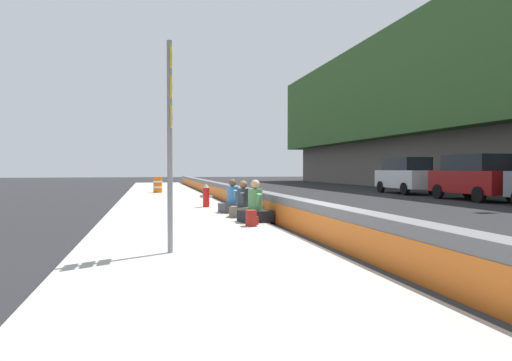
{
  "coord_description": "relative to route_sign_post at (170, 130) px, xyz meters",
  "views": [
    {
      "loc": [
        -8.88,
        3.53,
        1.57
      ],
      "look_at": [
        4.48,
        0.39,
        1.22
      ],
      "focal_mm": 32.01,
      "sensor_mm": 36.0,
      "label": 1
    }
  ],
  "objects": [
    {
      "name": "jersey_barrier",
      "position": [
        1.0,
        -3.17,
        -1.81
      ],
      "size": [
        76.0,
        0.45,
        0.85
      ],
      "color": "slate",
      "rests_on": "ground_plane"
    },
    {
      "name": "parked_car_third",
      "position": [
        11.65,
        -15.37,
        -1.05
      ],
      "size": [
        4.82,
        2.11,
        2.28
      ],
      "color": "maroon",
      "rests_on": "ground_plane"
    },
    {
      "name": "seated_person_middle",
      "position": [
        5.48,
        -2.4,
        -1.75
      ],
      "size": [
        0.86,
        0.94,
        1.08
      ],
      "color": "#706651",
      "rests_on": "sidewalk_strip"
    },
    {
      "name": "fire_hydrant",
      "position": [
        9.18,
        -1.74,
        -1.65
      ],
      "size": [
        0.26,
        0.46,
        0.88
      ],
      "color": "red",
      "rests_on": "sidewalk_strip"
    },
    {
      "name": "parked_car_fourth",
      "position": [
        17.93,
        -15.45,
        -1.05
      ],
      "size": [
        4.87,
        2.21,
        2.28
      ],
      "color": "silver",
      "rests_on": "ground_plane"
    },
    {
      "name": "route_sign_post",
      "position": [
        0.0,
        0.0,
        0.0
      ],
      "size": [
        0.44,
        0.09,
        3.6
      ],
      "color": "gray",
      "rests_on": "sidewalk_strip"
    },
    {
      "name": "seated_person_foreground",
      "position": [
        4.1,
        -2.44,
        -1.74
      ],
      "size": [
        0.8,
        0.91,
        1.14
      ],
      "color": "black",
      "rests_on": "sidewalk_strip"
    },
    {
      "name": "ground_plane",
      "position": [
        1.0,
        -3.18,
        -2.23
      ],
      "size": [
        160.0,
        160.0,
        0.0
      ],
      "primitive_type": "plane",
      "color": "#232326",
      "rests_on": "ground"
    },
    {
      "name": "seated_person_rear",
      "position": [
        6.88,
        -2.32,
        -1.75
      ],
      "size": [
        0.8,
        0.89,
        1.09
      ],
      "color": "#424247",
      "rests_on": "sidewalk_strip"
    },
    {
      "name": "sidewalk_strip",
      "position": [
        1.0,
        -0.53,
        -2.16
      ],
      "size": [
        80.0,
        4.4,
        0.14
      ],
      "primitive_type": "cube",
      "color": "#A8A59E",
      "rests_on": "ground_plane"
    },
    {
      "name": "construction_barrel",
      "position": [
        20.12,
        -0.16,
        -1.61
      ],
      "size": [
        0.54,
        0.54,
        0.95
      ],
      "color": "orange",
      "rests_on": "sidewalk_strip"
    },
    {
      "name": "backpack",
      "position": [
        3.2,
        -2.14,
        -1.9
      ],
      "size": [
        0.32,
        0.28,
        0.4
      ],
      "color": "maroon",
      "rests_on": "sidewalk_strip"
    }
  ]
}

